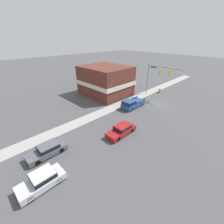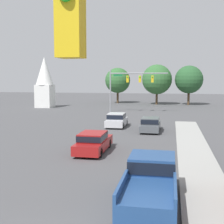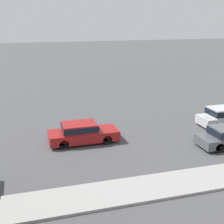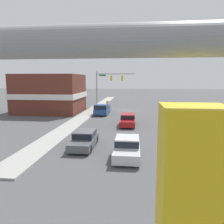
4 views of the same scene
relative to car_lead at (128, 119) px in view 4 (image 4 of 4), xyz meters
name	(u,v)px [view 4 (image 4 of 4)]	position (x,y,z in m)	size (l,w,h in m)	color
ground_plane	(123,110)	(1.43, -13.60, -0.76)	(200.00, 200.00, 0.00)	#4C4C4F
sidewalk_curb	(94,110)	(7.13, -13.60, -0.69)	(2.40, 60.00, 0.14)	#9E9E99
near_signal_assembly	(108,81)	(4.67, -17.07, 4.68)	(7.96, 0.49, 7.48)	gray
car_lead	(128,119)	(0.00, 0.00, 0.00)	(1.86, 4.84, 1.44)	black
car_second_ahead	(127,147)	(-0.37, 11.74, 0.03)	(1.89, 4.26, 1.52)	black
car_oncoming	(84,138)	(3.43, 9.55, -0.02)	(1.83, 4.63, 1.40)	black
pickup_truck_parked	(102,109)	(4.66, -8.25, 0.13)	(2.15, 5.38, 1.79)	black
construction_barrel	(107,104)	(5.33, -20.54, -0.23)	(0.56, 0.56, 1.03)	orange
corner_brick_building	(50,94)	(14.28, -10.08, 2.57)	(11.19, 9.50, 6.73)	brown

